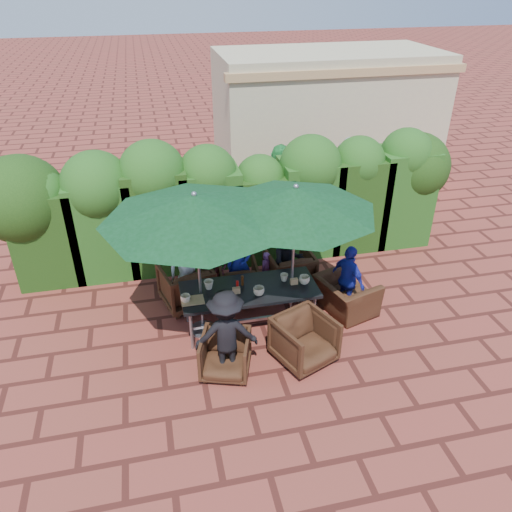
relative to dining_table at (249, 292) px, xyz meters
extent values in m
plane|color=maroon|center=(0.20, -0.01, -0.67)|extent=(80.00, 80.00, 0.00)
cube|color=black|center=(0.00, 0.00, 0.05)|extent=(2.17, 0.90, 0.05)
cube|color=gray|center=(0.00, 0.00, -0.55)|extent=(1.97, 0.05, 0.05)
cylinder|color=gray|center=(-0.98, -0.35, -0.32)|extent=(0.05, 0.05, 0.70)
cylinder|color=gray|center=(-0.98, 0.35, -0.32)|extent=(0.05, 0.05, 0.70)
cylinder|color=gray|center=(0.98, -0.35, -0.32)|extent=(0.05, 0.05, 0.70)
cylinder|color=gray|center=(0.98, 0.35, -0.32)|extent=(0.05, 0.05, 0.70)
cylinder|color=gray|center=(-0.77, 0.06, -0.66)|extent=(0.44, 0.44, 0.03)
cylinder|color=gray|center=(-0.77, 0.06, 0.53)|extent=(0.04, 0.04, 2.40)
cone|color=black|center=(-0.77, 0.06, 1.55)|extent=(2.79, 2.79, 0.38)
sphere|color=gray|center=(-0.77, 0.06, 1.75)|extent=(0.08, 0.08, 0.08)
cylinder|color=gray|center=(0.71, 0.01, -0.66)|extent=(0.44, 0.44, 0.03)
cylinder|color=gray|center=(0.71, 0.01, 0.53)|extent=(0.04, 0.04, 2.40)
cone|color=black|center=(0.71, 0.01, 1.55)|extent=(2.49, 2.49, 0.38)
sphere|color=gray|center=(0.71, 0.01, 1.75)|extent=(0.08, 0.08, 0.08)
imported|color=black|center=(-0.93, 0.87, -0.25)|extent=(0.99, 0.96, 0.85)
imported|color=black|center=(-0.01, 0.95, -0.32)|extent=(0.72, 0.68, 0.71)
imported|color=black|center=(0.96, 0.98, -0.26)|extent=(0.86, 0.81, 0.82)
imported|color=black|center=(-0.56, -0.97, -0.32)|extent=(0.86, 0.83, 0.71)
imported|color=black|center=(0.63, -0.97, -0.27)|extent=(1.02, 0.99, 0.81)
imported|color=black|center=(1.70, 0.07, -0.26)|extent=(0.87, 1.09, 0.83)
imported|color=white|center=(-0.89, 0.99, 0.01)|extent=(0.76, 0.57, 1.37)
imported|color=#1C2499|center=(0.02, 0.94, -0.03)|extent=(0.50, 0.42, 1.29)
imported|color=black|center=(0.88, 0.86, -0.05)|extent=(0.63, 0.42, 1.25)
imported|color=black|center=(-0.54, -0.97, 0.02)|extent=(0.93, 0.49, 1.40)
imported|color=#1C2499|center=(1.72, 0.08, -0.05)|extent=(0.60, 0.81, 1.24)
imported|color=#CC486B|center=(-0.33, 1.13, -0.28)|extent=(0.29, 0.24, 0.79)
imported|color=#984EAA|center=(0.55, 1.02, -0.30)|extent=(0.33, 0.30, 0.75)
imported|color=green|center=(1.64, 4.22, 0.16)|extent=(1.64, 1.05, 1.66)
imported|color=#CC486B|center=(2.51, 4.46, 0.12)|extent=(0.84, 0.62, 1.58)
imported|color=gray|center=(3.36, 4.19, 0.18)|extent=(1.15, 1.10, 1.70)
imported|color=beige|center=(-1.02, -0.14, 0.14)|extent=(0.15, 0.15, 0.12)
imported|color=beige|center=(-0.62, 0.14, 0.15)|extent=(0.15, 0.15, 0.15)
imported|color=beige|center=(0.11, -0.20, 0.15)|extent=(0.18, 0.18, 0.14)
imported|color=beige|center=(0.60, 0.10, 0.14)|extent=(0.13, 0.13, 0.12)
imported|color=beige|center=(0.89, -0.05, 0.14)|extent=(0.17, 0.17, 0.14)
cylinder|color=#B20C0A|center=(-0.19, 0.00, 0.16)|extent=(0.04, 0.04, 0.17)
cylinder|color=#4C230C|center=(-0.08, 0.13, 0.16)|extent=(0.04, 0.04, 0.17)
cube|color=tan|center=(-0.92, -0.14, 0.09)|extent=(0.35, 0.25, 0.02)
cube|color=tan|center=(-0.22, -0.08, 0.13)|extent=(0.12, 0.06, 0.10)
cube|color=tan|center=(0.73, -0.03, 0.13)|extent=(0.12, 0.06, 0.10)
cube|color=black|center=(-3.30, 2.29, 0.22)|extent=(1.15, 0.95, 1.79)
sphere|color=black|center=(-3.30, 2.29, 1.02)|extent=(1.02, 1.02, 1.02)
cube|color=black|center=(-2.30, 2.29, 0.27)|extent=(1.15, 0.95, 1.89)
sphere|color=black|center=(-2.30, 2.29, 1.11)|extent=(1.26, 1.26, 1.26)
cube|color=black|center=(-1.30, 2.29, 0.34)|extent=(1.15, 0.95, 2.04)
sphere|color=black|center=(-1.30, 2.29, 1.26)|extent=(1.23, 1.23, 1.23)
cube|color=black|center=(-0.30, 2.29, 0.30)|extent=(1.15, 0.95, 1.94)
sphere|color=black|center=(-0.30, 2.29, 1.16)|extent=(1.10, 1.10, 1.10)
cube|color=black|center=(0.70, 2.29, 0.20)|extent=(1.15, 0.95, 1.75)
sphere|color=black|center=(0.70, 2.29, 0.97)|extent=(0.95, 0.95, 0.95)
cube|color=black|center=(1.70, 2.29, 0.29)|extent=(1.15, 0.95, 1.93)
sphere|color=black|center=(1.70, 2.29, 1.16)|extent=(1.22, 1.22, 1.22)
cube|color=black|center=(2.70, 2.29, 0.29)|extent=(1.15, 0.95, 1.93)
sphere|color=black|center=(2.70, 2.29, 1.16)|extent=(1.03, 1.03, 1.03)
cube|color=black|center=(3.70, 2.29, 0.33)|extent=(1.15, 0.95, 2.01)
sphere|color=black|center=(3.70, 2.29, 1.24)|extent=(1.05, 1.05, 1.05)
sphere|color=black|center=(-3.60, 2.39, 0.93)|extent=(1.60, 1.60, 1.60)
sphere|color=black|center=(4.00, 2.39, 0.93)|extent=(1.40, 1.40, 1.40)
cube|color=tan|center=(3.70, 6.99, 0.93)|extent=(6.00, 3.00, 3.20)
cube|color=tan|center=(3.70, 5.54, 2.23)|extent=(6.20, 0.25, 0.20)
camera|label=1|loc=(-1.34, -6.42, 4.54)|focal=35.00mm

